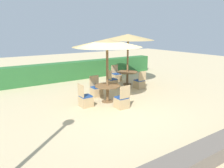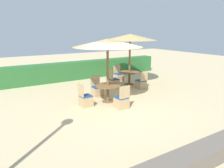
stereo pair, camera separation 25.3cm
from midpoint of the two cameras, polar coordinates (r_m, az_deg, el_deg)
The scene contains 13 objects.
ground_plane at distance 8.34m, azimuth 1.43°, elevation -6.85°, with size 40.00×40.00×0.00m, color #D1BA8C.
hedge_row at distance 13.29m, azimuth -13.42°, elevation 3.10°, with size 13.00×0.70×1.08m, color #2D6B33.
stone_border at distance 5.90m, azimuth 23.94°, elevation -15.38°, with size 10.00×0.56×0.40m, color #6B6056.
parasol_back_right at distance 11.84m, azimuth 3.59°, elevation 12.09°, with size 2.80×2.80×2.75m.
round_table_back_right at distance 12.08m, azimuth 3.45°, elevation 2.57°, with size 1.12×1.12×0.72m.
patio_chair_back_right_north at distance 12.97m, azimuth 0.59°, elevation 1.98°, with size 0.46×0.46×0.93m.
patio_chair_back_right_south at distance 11.37m, azimuth 6.57°, elevation 0.15°, with size 0.46×0.46×0.93m.
patio_chair_back_right_west at distance 11.58m, azimuth -0.67°, elevation 0.50°, with size 0.46×0.46×0.93m.
parasol_center at distance 8.82m, azimuth -2.11°, elevation 10.62°, with size 2.81×2.81×2.62m.
round_table_center at distance 9.12m, azimuth -2.00°, elevation -1.29°, with size 1.05×1.05×0.72m.
patio_chair_center_south at distance 8.48m, azimuth 1.75°, elevation -4.61°, with size 0.46×0.46×0.93m.
patio_chair_center_north at distance 10.01m, azimuth -4.83°, elevation -1.73°, with size 0.46×0.46×0.93m.
patio_chair_center_west at distance 8.72m, azimuth -7.76°, elevation -4.21°, with size 0.46×0.46×0.93m.
Camera 1 is at (-4.62, -6.29, 2.98)m, focal length 35.00 mm.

